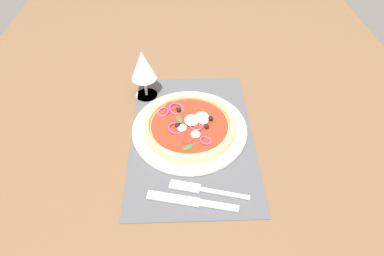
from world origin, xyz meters
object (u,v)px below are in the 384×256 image
plate (190,129)px  knife (191,201)px  pizza (190,124)px  wine_glass (143,66)px  fork (204,190)px

plate → knife: size_ratio=1.50×
plate → pizza: size_ratio=1.23×
wine_glass → plate: bearing=-141.1°
fork → plate: bearing=-67.7°
pizza → knife: size_ratio=1.22×
pizza → wine_glass: size_ratio=1.63×
fork → wine_glass: (34.00, 15.12, 9.60)cm
pizza → wine_glass: wine_glass is taller
pizza → knife: (-21.60, 0.23, -1.85)cm
wine_glass → pizza: bearing=-141.0°
fork → knife: size_ratio=0.90×
plate → knife: bearing=179.5°
plate → fork: bearing=-171.5°
wine_glass → fork: bearing=-156.0°
plate → knife: (-21.58, 0.21, -0.25)cm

